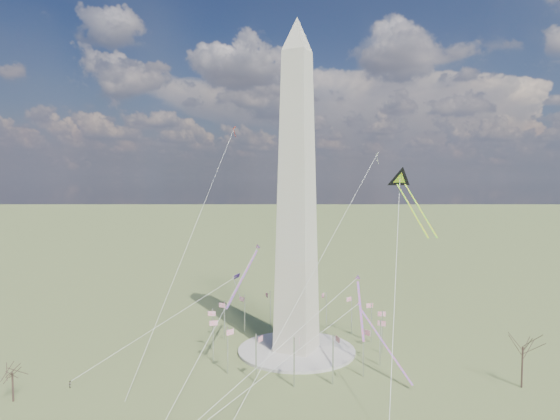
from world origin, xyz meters
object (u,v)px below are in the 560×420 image
at_px(person_west, 70,384).
at_px(tree_near, 523,344).
at_px(washington_monument, 297,196).
at_px(kite_delta_black, 402,182).

bearing_deg(person_west, tree_near, -139.70).
distance_m(washington_monument, person_west, 79.64).
height_order(tree_near, person_west, tree_near).
distance_m(washington_monument, tree_near, 72.32).
xyz_separation_m(person_west, kite_delta_black, (71.98, 52.28, 51.25)).
relative_size(tree_near, person_west, 9.10).
relative_size(washington_monument, kite_delta_black, 4.91).
bearing_deg(person_west, washington_monument, -115.53).
xyz_separation_m(washington_monument, kite_delta_black, (30.66, 3.09, 4.17)).
distance_m(tree_near, person_west, 115.60).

